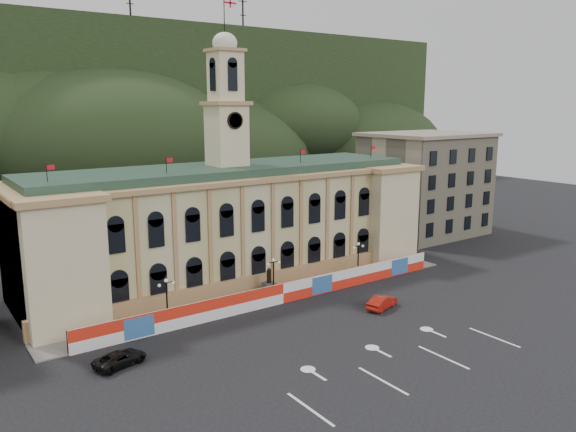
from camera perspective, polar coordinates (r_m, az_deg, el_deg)
ground at (r=57.99m, az=8.19°, el=-12.92°), size 260.00×260.00×0.00m
lane_markings at (r=54.84m, az=11.90°, el=-14.54°), size 26.00×10.00×0.02m
hill_ridge at (r=164.25m, az=-22.66°, el=8.98°), size 230.00×80.00×64.00m
city_hall at (r=76.92m, az=-5.92°, el=-0.64°), size 56.20×17.60×37.10m
side_building_right at (r=106.46m, az=13.73°, el=3.23°), size 21.00×17.00×18.60m
hoarding_fence at (r=68.43m, az=-0.52°, el=-7.84°), size 50.00×0.44×2.50m
pavement at (r=70.88m, az=-1.81°, el=-8.16°), size 56.00×5.50×0.16m
statue at (r=70.72m, az=-1.93°, el=-7.25°), size 1.40×1.40×3.72m
lamp_left at (r=63.03m, az=-12.21°, el=-8.05°), size 1.96×0.44×5.15m
lamp_center at (r=69.34m, az=-1.48°, el=-5.99°), size 1.96×0.44×5.15m
lamp_right at (r=77.69m, az=7.14°, el=-4.17°), size 1.96×0.44×5.15m
red_sedan at (r=67.76m, az=9.54°, el=-8.62°), size 4.17×5.62×1.56m
black_suv at (r=55.46m, az=-16.69°, el=-13.70°), size 4.63×6.05×1.38m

